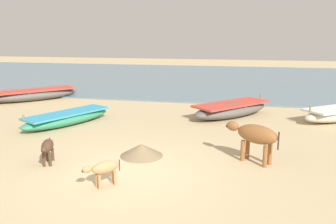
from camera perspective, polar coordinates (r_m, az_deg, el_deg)
The scene contains 9 objects.
ground at distance 8.23m, azimuth -6.70°, elevation -10.04°, with size 80.00×80.00×0.00m, color tan.
sea_water at distance 26.13m, azimuth 6.86°, elevation 5.65°, with size 60.00×20.00×0.08m, color slate.
fishing_boat_2 at distance 13.77m, azimuth 10.53°, elevation 0.45°, with size 3.35×3.55×0.77m.
fishing_boat_3 at distance 18.30m, azimuth -21.40°, elevation 2.74°, with size 3.73×3.98×0.75m.
fishing_boat_5 at distance 12.87m, azimuth -16.40°, elevation -0.95°, with size 2.41×3.63×0.66m.
cow_adult_brown at distance 8.89m, azimuth 14.27°, elevation -3.78°, with size 1.40×1.04×0.99m.
calf_near_tan at distance 7.48m, azimuth -10.56°, elevation -9.22°, with size 0.69×0.74×0.56m.
calf_far_dark at distance 9.08m, azimuth -19.43°, elevation -5.53°, with size 0.52×0.92×0.62m.
debris_pile_0 at distance 9.25m, azimuth -4.44°, elevation -6.30°, with size 1.15×1.15×0.33m, color #7A6647.
Camera 1 is at (2.56, -7.16, 3.15)m, focal length 36.65 mm.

